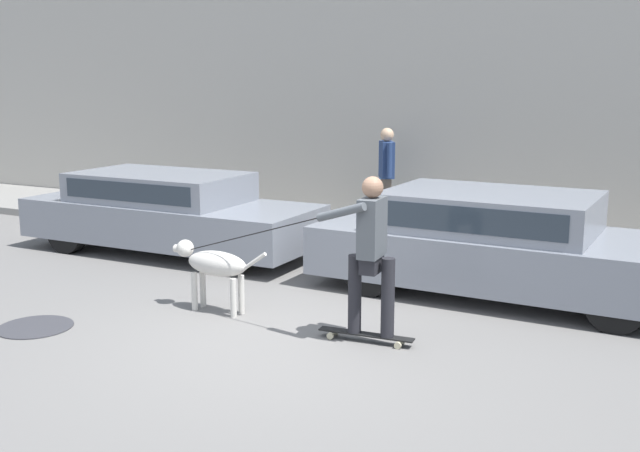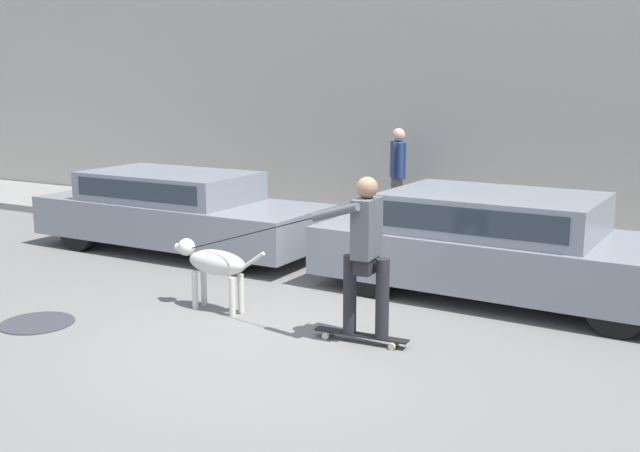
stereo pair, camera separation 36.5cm
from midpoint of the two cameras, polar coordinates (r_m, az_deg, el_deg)
name	(u,v)px [view 2 (the right image)]	position (r m, az deg, el deg)	size (l,w,h in m)	color
ground_plane	(278,341)	(7.59, -1.82, -8.76)	(36.00, 36.00, 0.00)	slate
back_wall	(483,81)	(12.98, 13.08, 10.72)	(32.00, 0.30, 5.11)	#ADA89E
sidewalk_curb	(449,242)	(11.94, 10.69, -1.24)	(30.00, 2.39, 0.13)	gray
parked_car_0	(178,211)	(11.51, -9.90, 1.10)	(4.54, 1.70, 1.21)	black
parked_car_1	(503,246)	(9.23, 14.90, -1.52)	(4.58, 1.97, 1.25)	black
dog	(214,264)	(8.49, -6.89, -2.89)	(1.24, 0.30, 0.79)	beige
skateboarder	(365,249)	(7.29, 4.89, -1.79)	(2.82, 0.55, 1.67)	beige
pedestrian_with_bag	(397,172)	(12.59, 6.75, 4.08)	(0.45, 0.63, 1.66)	brown
manhole_cover	(37,323)	(8.59, -19.61, -6.98)	(0.78, 0.78, 0.01)	#38383D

